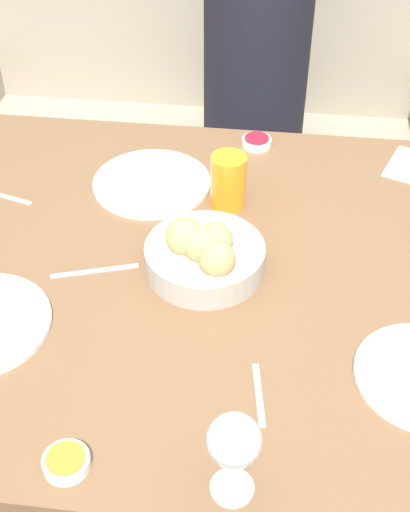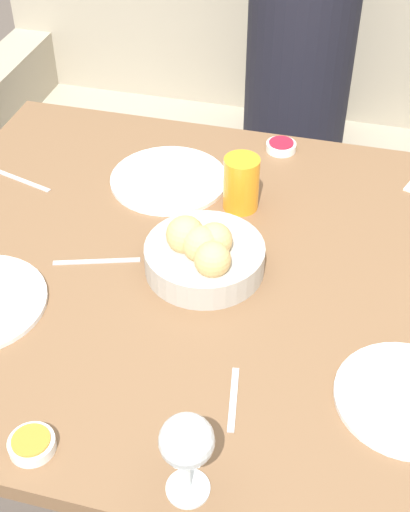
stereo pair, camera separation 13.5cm
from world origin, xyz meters
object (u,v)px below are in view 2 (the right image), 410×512
Objects in this scene: seated_person at (294,118)px; jam_bowl_berry at (281,146)px; juice_glass at (241,183)px; spoon_coffee at (233,399)px; knife_silver at (97,261)px; jam_bowl_honey at (32,444)px; couch at (241,150)px; plate_near_right at (407,398)px; wine_glass at (187,443)px; bread_basket at (204,253)px; plate_far_center at (169,179)px; fork_silver at (20,180)px.

seated_person reaches higher than jam_bowl_berry.
juice_glass is 0.94× the size of spoon_coffee.
jam_bowl_berry reaches higher than knife_silver.
spoon_coffee is at bearing 31.33° from jam_bowl_honey.
jam_bowl_berry reaches higher than spoon_coffee.
jam_bowl_berry is 0.56× the size of spoon_coffee.
plate_near_right is at bearing -67.76° from couch.
couch is at bearing 99.23° from wine_glass.
plate_near_right is at bearing -29.38° from bread_basket.
juice_glass reaches higher than jam_bowl_honey.
juice_glass reaches higher than jam_bowl_berry.
wine_glass is at bearing -83.78° from juice_glass.
wine_glass is at bearing -140.77° from plate_near_right.
bread_basket is at bearing -96.15° from juice_glass.
bread_basket is 3.23× the size of jam_bowl_honey.
plate_far_center is 1.68× the size of wine_glass.
plate_near_right is at bearing -41.94° from plate_far_center.
plate_near_right reaches higher than spoon_coffee.
wine_glass reaches higher than juice_glass.
wine_glass is 1.23× the size of spoon_coffee.
plate_near_right is 1.39× the size of fork_silver.
spoon_coffee is (0.27, 0.16, -0.01)m from jam_bowl_honey.
plate_far_center is 1.59× the size of knife_silver.
bread_basket is at bearing -81.87° from couch.
plate_far_center is 0.62m from spoon_coffee.
juice_glass is 0.50m from fork_silver.
bread_basket is 1.47× the size of wine_glass.
wine_glass is (-0.29, -0.24, 0.11)m from plate_near_right.
jam_bowl_honey is (-0.24, 0.01, -0.10)m from wine_glass.
bread_basket reaches higher than knife_silver.
seated_person is 7.77× the size of knife_silver.
plate_near_right is 1.48× the size of wine_glass.
plate_near_right is at bearing -25.13° from fork_silver.
seated_person is at bearing 75.37° from plate_far_center.
bread_basket is at bearing 113.23° from spoon_coffee.
juice_glass is 0.52m from spoon_coffee.
spoon_coffee is at bearing -165.63° from plate_near_right.
seated_person is at bearing 106.63° from plate_near_right.
couch is 0.85m from jam_bowl_berry.
fork_silver is (-0.50, -0.03, -0.06)m from juice_glass.
couch reaches higher than spoon_coffee.
fork_silver is at bearing 140.92° from knife_silver.
juice_glass reaches higher than plate_near_right.
juice_glass is 0.77× the size of wine_glass.
seated_person reaches higher than plate_near_right.
bread_basket is 0.45m from plate_near_right.
jam_bowl_honey is (-0.15, -0.45, -0.03)m from bread_basket.
seated_person is at bearing 57.12° from fork_silver.
couch is 10.52× the size of knife_silver.
juice_glass is at bearing -78.57° from couch.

